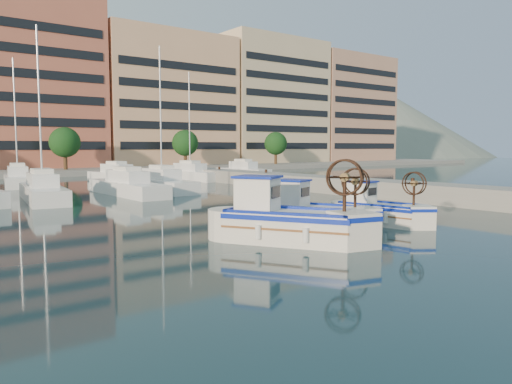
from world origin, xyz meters
name	(u,v)px	position (x,y,z in m)	size (l,w,h in m)	color
ground	(346,232)	(0.00, 0.00, 0.00)	(300.00, 300.00, 0.00)	#1B3947
quay	(388,189)	(13.00, 8.00, 0.60)	(3.00, 60.00, 1.20)	gray
waterfront	(76,98)	(9.23, 65.04, 11.10)	(180.00, 40.00, 25.60)	gray
hill_east	(383,156)	(140.00, 110.00, 0.00)	(160.00, 160.00, 50.00)	slate
yacht_marina	(77,184)	(-2.78, 27.18, 0.53)	(42.13, 23.35, 11.50)	white
fishing_boat_a	(287,220)	(-3.62, -0.32, 0.87)	(4.27, 5.21, 3.17)	silver
fishing_boat_b	(313,213)	(-0.85, 1.15, 0.76)	(3.24, 4.55, 2.74)	silver
fishing_boat_c	(379,209)	(2.78, 0.56, 0.69)	(2.26, 4.13, 2.51)	silver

